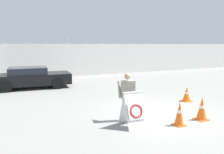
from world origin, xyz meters
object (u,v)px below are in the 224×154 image
Objects in this scene: parked_car_front_coupe at (31,77)px; barricade_sign at (133,109)px; security_guard at (127,95)px; traffic_cone_mid at (202,109)px; traffic_cone_near at (187,94)px; traffic_cone_far at (179,113)px.

barricade_sign is at bearing -69.54° from parked_car_front_coupe.
traffic_cone_mid is at bearing 171.97° from security_guard.
parked_car_front_coupe is (-4.92, 8.44, 0.25)m from traffic_cone_mid.
traffic_cone_near is (3.76, 1.15, -0.58)m from security_guard.
traffic_cone_far reaches higher than traffic_cone_near.
barricade_sign reaches higher than traffic_cone_mid.
traffic_cone_mid is (-1.36, -2.16, 0.07)m from traffic_cone_near.
barricade_sign is at bearing 170.11° from traffic_cone_mid.
parked_car_front_coupe reaches higher than traffic_cone_near.
traffic_cone_far is at bearing -174.75° from traffic_cone_mid.
traffic_cone_near is at bearing 27.52° from barricade_sign.
security_guard reaches higher than parked_car_front_coupe.
traffic_cone_near is 0.83× the size of traffic_cone_mid.
security_guard is at bearing -162.94° from traffic_cone_near.
barricade_sign reaches higher than traffic_cone_far.
traffic_cone_far is at bearing 154.68° from security_guard.
barricade_sign is 1.41× the size of traffic_cone_far.
barricade_sign is 1.41× the size of traffic_cone_mid.
security_guard reaches higher than traffic_cone_near.
traffic_cone_mid is at bearing -6.60° from barricade_sign.
traffic_cone_far is (1.40, -0.53, -0.16)m from barricade_sign.
traffic_cone_far is at bearing -17.51° from barricade_sign.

